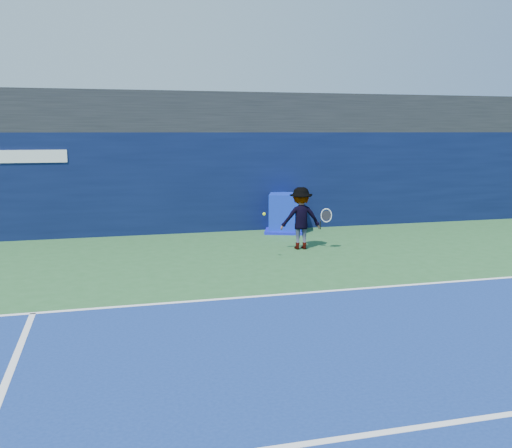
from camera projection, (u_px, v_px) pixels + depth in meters
The scene contains 8 objects.
ground at pixel (388, 351), 7.96m from camera, with size 80.00×80.00×0.00m, color #285A2C.
baseline at pixel (313, 292), 10.82m from camera, with size 24.00×0.10×0.01m, color white.
service_line at pixel (478, 419), 6.05m from camera, with size 24.00×0.10×0.01m, color white.
stadium_band at pixel (223, 114), 18.36m from camera, with size 36.00×3.00×1.20m, color black.
back_wall_assembly at pixel (229, 181), 17.74m from camera, with size 36.00×1.03×3.00m.
equipment_cart at pixel (286, 214), 17.34m from camera, with size 1.56×1.56×1.17m.
tennis_player at pixel (301, 218), 14.76m from camera, with size 1.29×0.73×1.61m.
tennis_ball at pixel (264, 214), 13.35m from camera, with size 0.07×0.07×0.07m.
Camera 1 is at (-3.71, -6.85, 3.03)m, focal length 40.00 mm.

